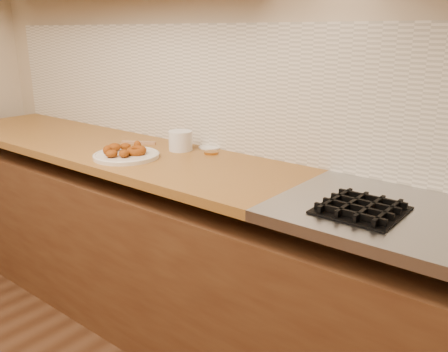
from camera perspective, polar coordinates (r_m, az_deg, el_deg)
The scene contains 11 objects.
wall_back at distance 2.26m, azimuth 1.81°, elevation 14.13°, with size 4.00×0.02×2.70m, color #C5B496.
base_cabinet at distance 2.29m, azimuth -3.20°, elevation -11.09°, with size 3.60×0.60×0.77m, color #55351D.
butcher_block at distance 2.57m, azimuth -14.26°, elevation 3.36°, with size 2.30×0.62×0.04m, color brown.
backsplash at distance 2.26m, azimuth 1.58°, elevation 10.32°, with size 3.60×0.02×0.60m, color silver.
donut_plate at distance 2.25m, azimuth -11.66°, elevation 2.41°, with size 0.31×0.31×0.02m, color beige.
ring_donut at distance 2.24m, azimuth -10.51°, elevation 3.01°, with size 0.09×0.09×0.03m, color #8C3608.
fried_dough_chunks at distance 2.26m, azimuth -12.54°, elevation 3.13°, with size 0.20×0.23×0.05m.
plastic_tub at distance 2.35m, azimuth -5.26°, elevation 4.25°, with size 0.12×0.12×0.10m, color silver.
tub_lid at distance 2.40m, azimuth -1.69°, elevation 3.50°, with size 0.11×0.11×0.01m, color white.
brass_jar_lid at distance 2.28m, azimuth -1.55°, elevation 2.83°, with size 0.07×0.07×0.01m, color #B7782E.
wooden_utensil at distance 2.52m, azimuth -10.23°, elevation 3.98°, with size 0.18×0.02×0.01m, color #A87952.
Camera 1 is at (1.36, 0.20, 1.47)m, focal length 38.00 mm.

